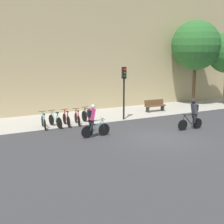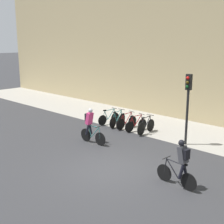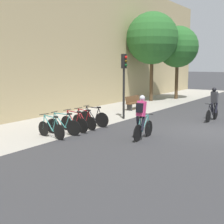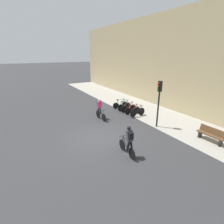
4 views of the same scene
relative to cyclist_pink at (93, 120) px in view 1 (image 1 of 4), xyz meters
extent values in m
plane|color=#333335|center=(3.04, -1.74, -0.95)|extent=(200.00, 200.00, 0.00)
cube|color=#A39E93|center=(3.04, 5.01, -0.94)|extent=(44.00, 4.50, 0.01)
cube|color=tan|center=(3.04, 7.56, 3.61)|extent=(44.00, 0.60, 9.11)
cylinder|color=black|center=(0.67, 0.03, -0.61)|extent=(0.67, 0.06, 0.67)
cylinder|color=black|center=(-0.34, -0.01, -0.61)|extent=(0.67, 0.06, 0.67)
cylinder|color=teal|center=(0.33, 0.01, -0.33)|extent=(0.56, 0.06, 0.62)
cylinder|color=teal|center=(-0.05, 0.00, -0.34)|extent=(0.26, 0.05, 0.58)
cylinder|color=teal|center=(0.21, 0.01, -0.05)|extent=(0.75, 0.07, 0.07)
cylinder|color=teal|center=(-0.14, -0.01, -0.62)|extent=(0.41, 0.05, 0.05)
cylinder|color=teal|center=(-0.25, -0.01, -0.34)|extent=(0.21, 0.04, 0.56)
cylinder|color=teal|center=(0.63, 0.02, -0.32)|extent=(0.12, 0.04, 0.58)
cylinder|color=black|center=(0.59, 0.02, 0.01)|extent=(0.05, 0.46, 0.03)
cube|color=black|center=(-0.16, -0.01, -0.02)|extent=(0.20, 0.09, 0.06)
cube|color=#DB3875|center=(-0.06, 0.00, 0.31)|extent=(0.33, 0.33, 0.63)
sphere|color=silver|center=(0.02, 0.00, 0.72)|extent=(0.23, 0.23, 0.22)
cylinder|color=black|center=(-0.11, -0.11, -0.27)|extent=(0.28, 0.12, 0.56)
cylinder|color=black|center=(-0.11, 0.11, -0.27)|extent=(0.24, 0.12, 0.56)
cube|color=black|center=(-0.20, -0.01, 0.36)|extent=(0.15, 0.27, 0.36)
cylinder|color=black|center=(5.17, -1.09, -0.63)|extent=(0.64, 0.08, 0.64)
cylinder|color=black|center=(6.22, -1.17, -0.63)|extent=(0.64, 0.08, 0.64)
cylinder|color=black|center=(5.53, -1.12, -0.34)|extent=(0.58, 0.08, 0.62)
cylinder|color=black|center=(5.92, -1.15, -0.36)|extent=(0.27, 0.06, 0.58)
cylinder|color=black|center=(5.64, -1.13, -0.06)|extent=(0.78, 0.09, 0.07)
cylinder|color=black|center=(6.01, -1.15, -0.63)|extent=(0.42, 0.06, 0.05)
cylinder|color=black|center=(6.13, -1.16, -0.35)|extent=(0.22, 0.05, 0.56)
cylinder|color=black|center=(5.21, -1.10, -0.34)|extent=(0.12, 0.04, 0.59)
cylinder|color=black|center=(5.26, -1.10, -0.01)|extent=(0.06, 0.46, 0.03)
cube|color=black|center=(6.03, -1.15, -0.04)|extent=(0.21, 0.09, 0.06)
cube|color=#3D3D42|center=(5.93, -1.15, 0.29)|extent=(0.34, 0.34, 0.63)
sphere|color=black|center=(5.85, -1.14, 0.70)|extent=(0.23, 0.23, 0.22)
cylinder|color=black|center=(5.99, -1.04, -0.28)|extent=(0.28, 0.13, 0.56)
cylinder|color=black|center=(5.98, -1.26, -0.28)|extent=(0.25, 0.13, 0.56)
cube|color=black|center=(6.07, -1.16, 0.34)|extent=(0.16, 0.27, 0.36)
cylinder|color=black|center=(-1.72, 3.69, -0.63)|extent=(0.11, 0.63, 0.63)
cylinder|color=black|center=(-1.85, 2.69, -0.63)|extent=(0.11, 0.63, 0.63)
cylinder|color=teal|center=(-1.77, 3.35, -0.35)|extent=(0.11, 0.56, 0.62)
cylinder|color=teal|center=(-1.81, 2.98, -0.36)|extent=(0.07, 0.26, 0.58)
cylinder|color=teal|center=(-1.78, 3.24, -0.07)|extent=(0.13, 0.75, 0.07)
cylinder|color=teal|center=(-1.82, 2.89, -0.64)|extent=(0.08, 0.41, 0.05)
cylinder|color=teal|center=(-1.84, 2.78, -0.36)|extent=(0.06, 0.22, 0.56)
cylinder|color=teal|center=(-1.73, 3.65, -0.34)|extent=(0.05, 0.12, 0.58)
cylinder|color=black|center=(-1.73, 3.61, -0.01)|extent=(0.46, 0.08, 0.03)
cube|color=black|center=(-1.82, 2.87, -0.04)|extent=(0.10, 0.21, 0.06)
cylinder|color=black|center=(-1.16, 3.70, -0.61)|extent=(0.15, 0.66, 0.66)
cylinder|color=black|center=(-0.98, 2.69, -0.61)|extent=(0.15, 0.66, 0.66)
cylinder|color=teal|center=(-1.10, 3.35, -0.33)|extent=(0.14, 0.56, 0.62)
cylinder|color=teal|center=(-1.03, 2.98, -0.35)|extent=(0.08, 0.27, 0.58)
cylinder|color=teal|center=(-1.08, 3.24, -0.05)|extent=(0.17, 0.76, 0.07)
cylinder|color=teal|center=(-1.02, 2.89, -0.62)|extent=(0.10, 0.41, 0.05)
cylinder|color=teal|center=(-1.00, 2.78, -0.34)|extent=(0.07, 0.22, 0.56)
cylinder|color=teal|center=(-1.15, 3.66, -0.32)|extent=(0.06, 0.12, 0.59)
cylinder|color=black|center=(-1.15, 3.62, 0.01)|extent=(0.46, 0.11, 0.03)
cube|color=black|center=(-1.01, 2.87, -0.02)|extent=(0.11, 0.21, 0.06)
cylinder|color=black|center=(-0.32, 3.68, -0.62)|extent=(0.08, 0.66, 0.66)
cylinder|color=black|center=(-0.40, 2.70, -0.62)|extent=(0.08, 0.66, 0.66)
cylinder|color=maroon|center=(-0.35, 3.35, -0.33)|extent=(0.08, 0.54, 0.62)
cylinder|color=maroon|center=(-0.38, 2.99, -0.35)|extent=(0.06, 0.26, 0.58)
cylinder|color=maroon|center=(-0.36, 3.24, -0.05)|extent=(0.09, 0.73, 0.07)
cylinder|color=maroon|center=(-0.38, 2.90, -0.62)|extent=(0.06, 0.40, 0.05)
cylinder|color=maroon|center=(-0.39, 2.79, -0.34)|extent=(0.05, 0.21, 0.56)
cylinder|color=maroon|center=(-0.33, 3.64, -0.33)|extent=(0.04, 0.12, 0.58)
cylinder|color=black|center=(-0.33, 3.60, 0.00)|extent=(0.46, 0.06, 0.03)
cube|color=black|center=(-0.38, 2.88, -0.03)|extent=(0.09, 0.21, 0.06)
cylinder|color=black|center=(0.43, 3.67, -0.63)|extent=(0.14, 0.62, 0.62)
cylinder|color=black|center=(0.27, 2.71, -0.63)|extent=(0.14, 0.62, 0.62)
cylinder|color=maroon|center=(0.38, 3.35, -0.35)|extent=(0.13, 0.54, 0.62)
cylinder|color=maroon|center=(0.32, 2.99, -0.37)|extent=(0.08, 0.25, 0.58)
cylinder|color=maroon|center=(0.36, 3.24, -0.07)|extent=(0.16, 0.72, 0.07)
cylinder|color=maroon|center=(0.30, 2.90, -0.64)|extent=(0.10, 0.39, 0.05)
cylinder|color=maroon|center=(0.29, 2.80, -0.36)|extent=(0.07, 0.21, 0.56)
cylinder|color=maroon|center=(0.43, 3.63, -0.34)|extent=(0.05, 0.12, 0.58)
cylinder|color=black|center=(0.42, 3.59, -0.01)|extent=(0.46, 0.10, 0.03)
cube|color=black|center=(0.30, 2.89, -0.04)|extent=(0.11, 0.21, 0.06)
cylinder|color=black|center=(1.03, 3.67, -0.59)|extent=(0.09, 0.71, 0.71)
cylinder|color=black|center=(1.10, 2.71, -0.59)|extent=(0.09, 0.71, 0.71)
cylinder|color=black|center=(1.05, 3.35, -0.31)|extent=(0.08, 0.53, 0.62)
cylinder|color=black|center=(1.08, 2.99, -0.32)|extent=(0.06, 0.25, 0.58)
cylinder|color=black|center=(1.06, 3.24, -0.02)|extent=(0.09, 0.71, 0.07)
cylinder|color=black|center=(1.08, 2.90, -0.60)|extent=(0.06, 0.39, 0.05)
cylinder|color=black|center=(1.09, 2.80, -0.31)|extent=(0.05, 0.21, 0.56)
cylinder|color=black|center=(1.03, 3.63, -0.30)|extent=(0.04, 0.11, 0.58)
cylinder|color=black|center=(1.04, 3.60, 0.03)|extent=(0.46, 0.06, 0.03)
cube|color=black|center=(1.09, 2.89, 0.00)|extent=(0.09, 0.21, 0.06)
cylinder|color=black|center=(3.63, 3.06, 0.80)|extent=(0.12, 0.12, 3.50)
cube|color=black|center=(3.63, 3.06, 2.17)|extent=(0.26, 0.20, 0.76)
sphere|color=red|center=(3.63, 2.94, 2.38)|extent=(0.15, 0.15, 0.15)
sphere|color=#4C380A|center=(3.63, 2.94, 2.17)|extent=(0.15, 0.15, 0.15)
sphere|color=#0C4719|center=(3.63, 2.94, 1.96)|extent=(0.15, 0.15, 0.15)
cube|color=brown|center=(7.09, 4.32, -0.50)|extent=(1.70, 0.40, 0.08)
cube|color=brown|center=(7.09, 4.50, -0.26)|extent=(1.70, 0.12, 0.40)
cube|color=#2D2D2D|center=(6.41, 4.32, -0.72)|extent=(0.08, 0.36, 0.45)
cube|color=#2D2D2D|center=(7.77, 4.32, -0.72)|extent=(0.08, 0.36, 0.45)
cylinder|color=#4C3823|center=(11.92, 5.55, 0.87)|extent=(0.28, 0.28, 3.64)
sphere|color=#286028|center=(11.92, 5.55, 4.02)|extent=(4.08, 4.08, 4.08)
camera|label=1|loc=(-6.54, -14.69, 3.60)|focal=50.00mm
camera|label=2|loc=(11.09, -10.16, 4.19)|focal=50.00mm
camera|label=3|loc=(-10.71, -5.72, 2.05)|focal=50.00mm
camera|label=4|loc=(12.67, -6.07, 4.43)|focal=28.00mm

